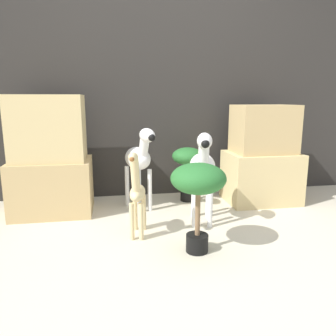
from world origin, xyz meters
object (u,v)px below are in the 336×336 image
object	(u,v)px
zebra_right	(203,166)
potted_palm_back	(188,161)
zebra_left	(139,158)
giraffe_figurine	(137,193)
potted_palm_front	(198,185)

from	to	relation	value
zebra_right	potted_palm_back	world-z (taller)	zebra_right
zebra_left	potted_palm_back	world-z (taller)	zebra_left
zebra_right	giraffe_figurine	size ratio (longest dim) A/B	1.15
zebra_right	potted_palm_back	distance (m)	0.62
zebra_left	giraffe_figurine	size ratio (longest dim) A/B	1.15
zebra_left	potted_palm_front	bearing A→B (deg)	-72.10
zebra_right	potted_palm_front	size ratio (longest dim) A/B	1.27
zebra_right	potted_palm_back	size ratio (longest dim) A/B	1.42
potted_palm_front	potted_palm_back	distance (m)	1.11
zebra_left	potted_palm_back	distance (m)	0.52
potted_palm_back	giraffe_figurine	bearing A→B (deg)	-125.26
zebra_left	giraffe_figurine	distance (m)	0.62
zebra_left	potted_palm_back	xyz separation A→B (m)	(0.48, 0.18, -0.08)
giraffe_figurine	potted_palm_back	world-z (taller)	giraffe_figurine
zebra_right	giraffe_figurine	bearing A→B (deg)	-162.42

